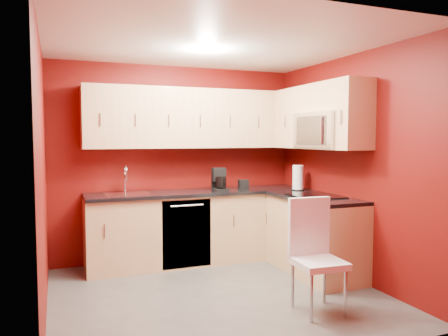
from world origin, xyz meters
TOP-DOWN VIEW (x-y plane):
  - floor at (0.00, 0.00)m, footprint 3.20×3.20m
  - ceiling at (0.00, 0.00)m, footprint 3.20×3.20m
  - wall_back at (0.00, 1.50)m, footprint 3.20×0.00m
  - wall_front at (0.00, -1.50)m, footprint 3.20×0.00m
  - wall_left at (-1.60, 0.00)m, footprint 0.00×3.00m
  - wall_right at (1.60, 0.00)m, footprint 0.00×3.00m
  - base_cabinets_back at (0.20, 1.20)m, footprint 2.80×0.60m
  - base_cabinets_right at (1.30, 0.25)m, footprint 0.60×1.30m
  - countertop_back at (0.20, 1.19)m, footprint 2.80×0.63m
  - countertop_right at (1.29, 0.23)m, footprint 0.63×1.27m
  - upper_cabinets_back at (0.20, 1.32)m, footprint 2.80×0.35m
  - upper_cabinets_right at (1.42, 0.44)m, footprint 0.35×1.55m
  - microwave at (1.39, 0.20)m, footprint 0.42×0.76m
  - cooktop at (1.28, 0.20)m, footprint 0.50×0.55m
  - sink at (-0.70, 1.20)m, footprint 0.52×0.42m
  - dishwasher_front at (-0.05, 0.91)m, footprint 0.60×0.02m
  - downlight at (0.00, 0.30)m, footprint 0.20×0.20m
  - coffee_maker at (0.45, 1.10)m, footprint 0.18×0.23m
  - napkin_holder at (0.77, 1.11)m, footprint 0.13×0.13m
  - paper_towel at (1.40, 0.81)m, footprint 0.23×0.23m
  - dining_chair at (0.70, -0.75)m, footprint 0.44×0.46m

SIDE VIEW (x-z plane):
  - floor at x=0.00m, z-range 0.00..0.00m
  - base_cabinets_back at x=0.20m, z-range 0.00..0.87m
  - base_cabinets_right at x=1.30m, z-range 0.00..0.87m
  - dishwasher_front at x=-0.05m, z-range 0.03..0.84m
  - dining_chair at x=0.70m, z-range 0.00..1.02m
  - countertop_back at x=0.20m, z-range 0.87..0.91m
  - countertop_right at x=1.29m, z-range 0.87..0.91m
  - cooktop at x=1.28m, z-range 0.91..0.92m
  - sink at x=-0.70m, z-range 0.77..1.12m
  - napkin_holder at x=0.77m, z-range 0.91..1.04m
  - coffee_maker at x=0.45m, z-range 0.91..1.20m
  - paper_towel at x=1.40m, z-range 0.91..1.23m
  - wall_back at x=0.00m, z-range -0.35..2.85m
  - wall_front at x=0.00m, z-range -0.35..2.85m
  - wall_left at x=-1.60m, z-range -0.25..2.75m
  - wall_right at x=1.60m, z-range -0.25..2.75m
  - microwave at x=1.39m, z-range 1.45..1.87m
  - upper_cabinets_back at x=0.20m, z-range 1.45..2.20m
  - upper_cabinets_right at x=1.42m, z-range 1.51..2.26m
  - downlight at x=0.00m, z-range 2.48..2.49m
  - ceiling at x=0.00m, z-range 2.50..2.50m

